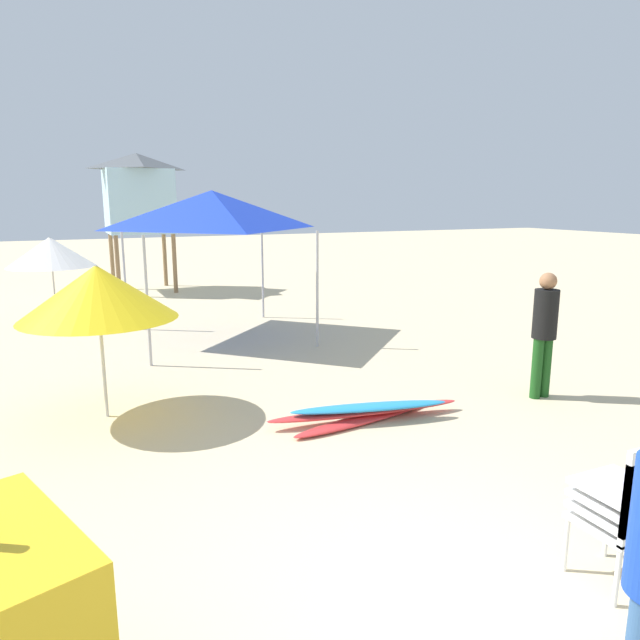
# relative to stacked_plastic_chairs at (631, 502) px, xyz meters

# --- Properties ---
(ground) EXTENTS (80.00, 80.00, 0.00)m
(ground) POSITION_rel_stacked_plastic_chairs_xyz_m (-1.38, 0.48, -0.65)
(ground) COLOR beige
(stacked_plastic_chairs) EXTENTS (0.48, 0.48, 1.11)m
(stacked_plastic_chairs) POSITION_rel_stacked_plastic_chairs_xyz_m (0.00, 0.00, 0.00)
(stacked_plastic_chairs) COLOR white
(stacked_plastic_chairs) RESTS_ON ground
(surfboard_pile) EXTENTS (2.49, 0.74, 0.24)m
(surfboard_pile) POSITION_rel_stacked_plastic_chairs_xyz_m (-0.10, 3.43, -0.53)
(surfboard_pile) COLOR red
(surfboard_pile) RESTS_ON ground
(lifeguard_near_right) EXTENTS (0.32, 0.32, 1.71)m
(lifeguard_near_right) POSITION_rel_stacked_plastic_chairs_xyz_m (2.49, 3.22, 0.33)
(lifeguard_near_right) COLOR #194C19
(lifeguard_near_right) RESTS_ON ground
(popup_canopy) EXTENTS (3.03, 3.03, 2.82)m
(popup_canopy) POSITION_rel_stacked_plastic_chairs_xyz_m (-0.60, 8.51, 1.81)
(popup_canopy) COLOR #B2B2B7
(popup_canopy) RESTS_ON ground
(lifeguard_tower) EXTENTS (1.98, 1.98, 3.95)m
(lifeguard_tower) POSITION_rel_stacked_plastic_chairs_xyz_m (-1.00, 15.25, 2.18)
(lifeguard_tower) COLOR olive
(lifeguard_tower) RESTS_ON ground
(beach_umbrella_left) EXTENTS (2.06, 2.06, 1.76)m
(beach_umbrella_left) POSITION_rel_stacked_plastic_chairs_xyz_m (-3.43, 13.23, 0.75)
(beach_umbrella_left) COLOR beige
(beach_umbrella_left) RESTS_ON ground
(beach_umbrella_mid) EXTENTS (1.86, 1.86, 1.89)m
(beach_umbrella_mid) POSITION_rel_stacked_plastic_chairs_xyz_m (-2.94, 4.94, 0.91)
(beach_umbrella_mid) COLOR beige
(beach_umbrella_mid) RESTS_ON ground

